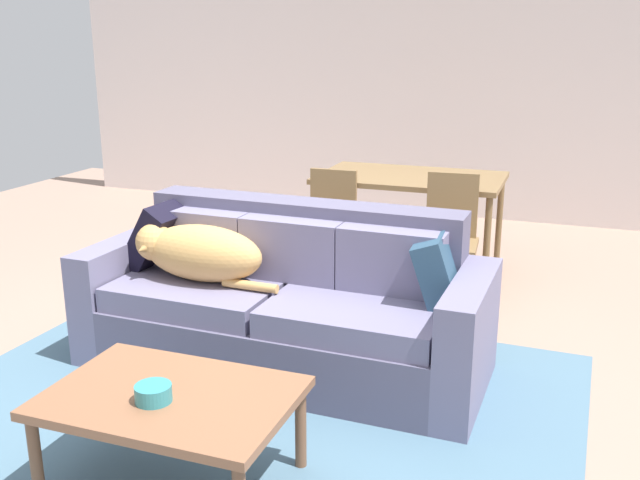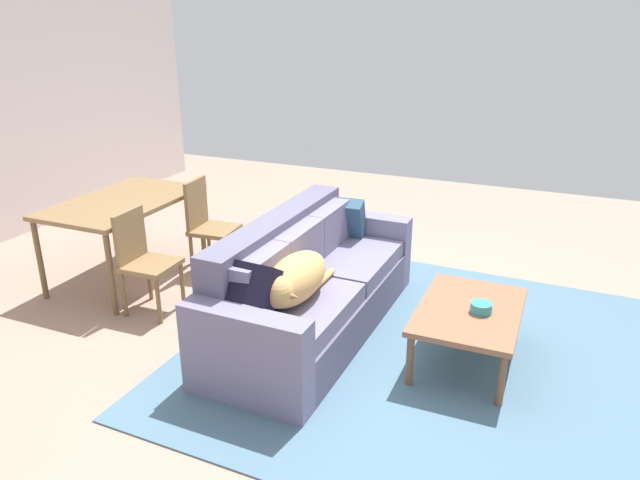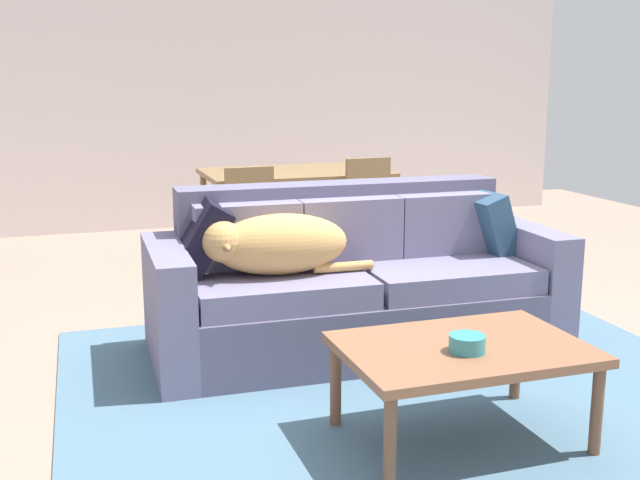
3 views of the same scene
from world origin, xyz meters
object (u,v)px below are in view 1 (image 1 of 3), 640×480
Objects in this scene: couch at (286,306)px; bowl_on_coffee_table at (153,393)px; coffee_table at (171,403)px; throw_pillow_by_left_arm at (161,235)px; dining_table at (411,184)px; dining_chair_near_left at (329,223)px; dining_chair_near_right at (449,233)px; throw_pillow_by_right_arm at (438,270)px; dog_on_left_cushion at (197,252)px.

couch is 15.46× the size of bowl_on_coffee_table.
coffee_table is at bearing -88.31° from couch.
coffee_table is at bearing -56.97° from throw_pillow_by_left_arm.
coffee_table is 0.12m from bowl_on_coffee_table.
couch is at bearing -97.13° from dining_table.
bowl_on_coffee_table is at bearing -87.14° from dining_chair_near_left.
dining_chair_near_right is (0.43, -0.62, -0.20)m from dining_table.
bowl_on_coffee_table is (-0.03, -0.08, 0.08)m from coffee_table.
dining_table is at bearing 107.23° from throw_pillow_by_right_arm.
throw_pillow_by_right_arm reaches higher than dining_table.
dog_on_left_cushion is 0.90× the size of coffee_table.
dog_on_left_cushion is 0.63× the size of dining_table.
dining_chair_near_left is (-0.23, 1.40, 0.13)m from couch.
throw_pillow_by_right_arm is at bearing -53.11° from dining_chair_near_left.
dining_chair_near_right is at bearing 64.99° from couch.
coffee_table is (-0.84, -1.27, -0.27)m from throw_pillow_by_right_arm.
dog_on_left_cushion reaches higher than coffee_table.
throw_pillow_by_right_arm is at bearing 57.23° from bowl_on_coffee_table.
dining_table is at bearing 48.74° from dining_chair_near_left.
dining_table is at bearing 120.56° from dining_chair_near_right.
dining_chair_near_right is at bearing 75.44° from bowl_on_coffee_table.
couch reaches higher than dog_on_left_cushion.
couch is 6.35× the size of throw_pillow_by_right_arm.
dining_chair_near_right is (-0.17, 1.33, -0.16)m from throw_pillow_by_right_arm.
dining_chair_near_right is (1.53, 1.29, -0.18)m from throw_pillow_by_left_arm.
dining_chair_near_left is at bearing 128.54° from throw_pillow_by_right_arm.
dining_chair_near_left is 0.91m from dining_chair_near_right.
coffee_table is 2.69m from dining_chair_near_right.
dining_chair_near_left reaches higher than coffee_table.
dog_on_left_cushion is (-0.50, -0.11, 0.30)m from couch.
throw_pillow_by_left_arm is at bearing -144.12° from dining_chair_near_right.
coffee_table is at bearing -86.43° from dining_chair_near_left.
coffee_table is at bearing -64.63° from dog_on_left_cushion.
dining_table reaches higher than coffee_table.
dining_chair_near_right reaches higher than dog_on_left_cushion.
dining_chair_near_right is (1.17, 1.47, -0.16)m from dog_on_left_cushion.
dining_table is at bearing 85.36° from bowl_on_coffee_table.
couch is at bearing -5.05° from throw_pillow_by_left_arm.
dining_chair_near_left is (-0.21, 2.72, 0.02)m from bowl_on_coffee_table.
couch is 2.03m from dining_table.
dining_chair_near_right reaches higher than dining_chair_near_left.
coffee_table is 6.80× the size of bowl_on_coffee_table.
dining_table is 0.79m from dining_chair_near_left.
couch is 0.91m from throw_pillow_by_left_arm.
coffee_table is (0.50, -1.13, -0.28)m from dog_on_left_cushion.
dining_chair_near_left is 0.96× the size of dining_chair_near_right.
dining_chair_near_right is (0.67, 2.60, 0.12)m from coffee_table.
dining_table is (0.25, 1.98, 0.35)m from couch.
dining_chair_near_right reaches higher than throw_pillow_by_right_arm.
couch is 2.54× the size of dog_on_left_cushion.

